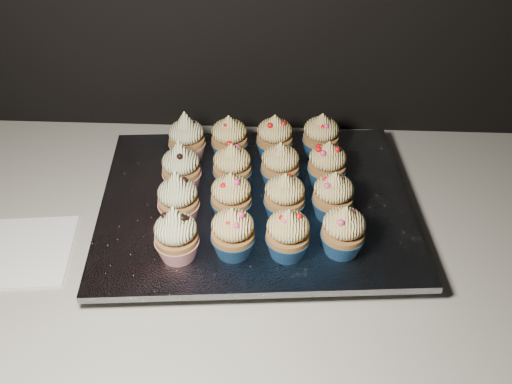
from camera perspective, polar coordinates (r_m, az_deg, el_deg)
worktop at (r=0.96m, az=-14.11°, el=-4.23°), size 2.44×0.64×0.04m
napkin at (r=0.95m, az=-22.36°, el=-5.54°), size 0.16×0.16×0.00m
baking_tray at (r=0.93m, az=-0.00°, el=-1.84°), size 0.48×0.38×0.02m
foil_lining at (r=0.92m, az=-0.00°, el=-1.05°), size 0.53×0.43×0.01m
cupcake_0 at (r=0.81m, az=-7.99°, el=-4.30°), size 0.06×0.06×0.10m
cupcake_1 at (r=0.80m, az=-2.33°, el=-4.10°), size 0.06×0.06×0.08m
cupcake_2 at (r=0.80m, az=3.20°, el=-4.22°), size 0.06×0.06×0.08m
cupcake_3 at (r=0.82m, az=8.72°, el=-3.89°), size 0.06×0.06×0.08m
cupcake_4 at (r=0.86m, az=-7.80°, el=-0.69°), size 0.06×0.06×0.10m
cupcake_5 at (r=0.86m, az=-2.49°, el=-0.50°), size 0.06×0.06×0.08m
cupcake_6 at (r=0.86m, az=2.87°, el=-0.53°), size 0.06×0.06×0.08m
cupcake_7 at (r=0.87m, az=7.71°, el=-0.42°), size 0.06×0.06×0.08m
cupcake_8 at (r=0.92m, az=-7.50°, el=2.41°), size 0.06×0.06×0.10m
cupcake_9 at (r=0.92m, az=-2.40°, el=2.50°), size 0.06×0.06×0.08m
cupcake_10 at (r=0.92m, az=2.43°, el=2.64°), size 0.06×0.06×0.08m
cupcake_11 at (r=0.93m, az=7.13°, el=2.71°), size 0.06×0.06×0.08m
cupcake_12 at (r=0.99m, az=-6.96°, el=5.34°), size 0.06×0.06×0.10m
cupcake_13 at (r=0.99m, az=-2.68°, el=5.36°), size 0.06×0.06×0.08m
cupcake_14 at (r=0.99m, az=1.86°, el=5.44°), size 0.06×0.06×0.08m
cupcake_15 at (r=1.00m, az=6.50°, el=5.55°), size 0.06×0.06×0.08m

